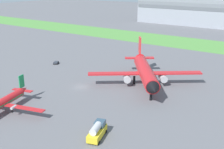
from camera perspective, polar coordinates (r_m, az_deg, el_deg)
ground_plane at (r=88.06m, az=-6.17°, el=-2.51°), size 600.00×600.00×0.00m
grass_taxiway_strip at (r=155.00m, az=13.46°, el=6.37°), size 360.00×28.00×0.08m
airplane_midfield_jet at (r=88.30m, az=6.67°, el=0.63°), size 29.86×30.22×12.50m
airplane_foreground_turboprop at (r=75.48m, az=-21.22°, el=-5.30°), size 23.36×20.16×7.14m
baggage_cart_near_gate at (r=113.31m, az=-11.18°, el=2.38°), size 2.70×2.94×0.90m
fuel_truck_midfield at (r=60.43m, az=-2.99°, el=-11.18°), size 4.26×6.92×3.29m
hangar_distant at (r=220.21m, az=14.70°, el=13.21°), size 68.68×24.76×28.56m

